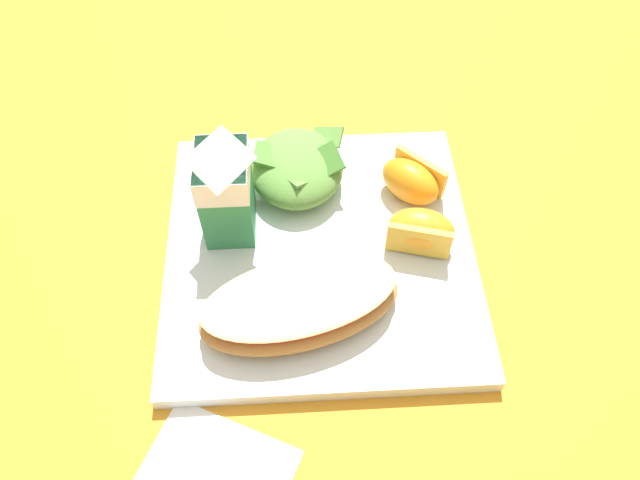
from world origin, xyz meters
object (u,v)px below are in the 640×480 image
Objects in this scene: cheesy_pizza_bread at (300,304)px; milk_carton at (224,183)px; white_plate at (320,251)px; orange_wedge_front at (420,228)px; green_salad_pile at (297,167)px; orange_wedge_middle at (411,180)px.

cheesy_pizza_bread is 0.12m from milk_carton.
milk_carton is (0.10, 0.06, 0.04)m from cheesy_pizza_bread.
orange_wedge_front is (0.00, -0.09, 0.03)m from white_plate.
green_salad_pile is 0.13m from orange_wedge_front.
cheesy_pizza_bread is (-0.07, 0.02, 0.03)m from white_plate.
orange_wedge_front is at bearing -99.37° from milk_carton.
cheesy_pizza_bread reaches higher than white_plate.
milk_carton reaches higher than orange_wedge_middle.
milk_carton is at bearing 99.34° from orange_wedge_middle.
green_salad_pile reaches higher than white_plate.
orange_wedge_middle is at bearing -40.92° from cheesy_pizza_bread.
cheesy_pizza_bread is 2.69× the size of orange_wedge_middle.
cheesy_pizza_bread is 2.73× the size of orange_wedge_front.
cheesy_pizza_bread is 0.13m from orange_wedge_front.
white_plate is at bearing -16.28° from cheesy_pizza_bread.
green_salad_pile is (0.15, -0.00, 0.00)m from cheesy_pizza_bread.
white_plate is 1.53× the size of cheesy_pizza_bread.
milk_carton reaches higher than orange_wedge_front.
orange_wedge_middle reaches higher than cheesy_pizza_bread.
milk_carton is 1.61× the size of orange_wedge_middle.
milk_carton is (-0.05, 0.06, 0.04)m from green_salad_pile.
orange_wedge_front is (-0.03, -0.17, -0.04)m from milk_carton.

